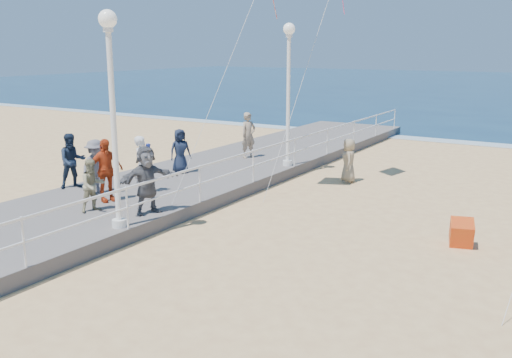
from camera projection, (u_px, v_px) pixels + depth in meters
The scene contains 17 objects.
ground at pixel (308, 287), 11.85m from camera, with size 160.00×160.00×0.00m, color #E2B676.
surf_line at pixel (488, 144), 28.89m from camera, with size 160.00×1.20×0.04m, color white.
boardwalk at pixel (62, 221), 15.61m from camera, with size 5.00×44.00×0.40m, color slate.
railing at pixel (126, 196), 14.13m from camera, with size 0.05×42.00×0.55m.
lamp_post_mid at pixel (112, 98), 13.73m from camera, with size 0.44×0.44×5.32m.
lamp_post_far at pixel (288, 80), 21.22m from camera, with size 0.44×0.44×5.32m.
woman_holding_toddler at pixel (142, 165), 17.65m from camera, with size 0.66×0.43×1.80m, color silver.
toddler_held at pixel (149, 155), 17.63m from camera, with size 0.35×0.27×0.72m, color blue.
spectator_1 at pixel (93, 185), 15.70m from camera, with size 0.72×0.56×1.48m, color tan.
spectator_2 at pixel (96, 167), 17.56m from camera, with size 1.10×0.63×1.70m, color slate.
spectator_3 at pixel (105, 170), 16.69m from camera, with size 1.09×0.46×1.87m, color #BD3C17.
spectator_4 at pixel (180, 151), 20.51m from camera, with size 0.78×0.51×1.60m, color #182035.
spectator_5 at pixel (147, 180), 15.48m from camera, with size 1.74×0.55×1.87m, color #56565B.
spectator_6 at pixel (248, 135), 23.30m from camera, with size 0.68×0.45×1.87m, color gray.
spectator_7 at pixel (72, 161), 18.32m from camera, with size 0.86×0.67×1.77m, color #1B273C.
beach_walker_c at pixel (349, 161), 20.82m from camera, with size 0.79×0.51×1.62m, color gray.
box_kite at pixel (461, 235), 14.15m from camera, with size 0.55×0.55×0.60m, color red.
Camera 1 is at (4.81, -9.99, 4.87)m, focal length 40.00 mm.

